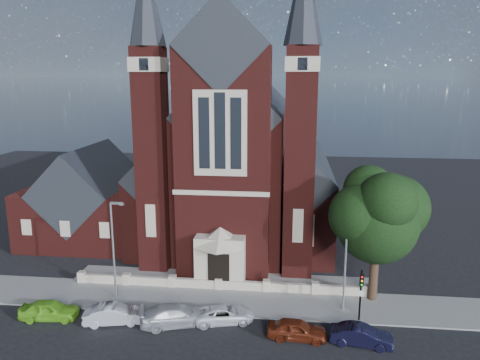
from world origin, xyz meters
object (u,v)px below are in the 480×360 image
object	(u,v)px
street_lamp_right	(347,254)
car_silver_a	(114,314)
traffic_signal	(361,289)
car_silver_b	(176,315)
street_tree	(379,218)
street_lamp_left	(114,245)
car_lime_van	(49,310)
car_navy	(361,336)
parish_hall	(91,202)
car_white_suv	(224,314)
car_dark_red	(297,330)
church	(240,160)

from	to	relation	value
street_lamp_right	car_silver_a	distance (m)	17.63
traffic_signal	car_silver_b	xyz separation A→B (m)	(-13.19, -1.86, -1.83)
car_silver_b	street_tree	bearing A→B (deg)	-90.30
street_lamp_left	car_lime_van	world-z (taller)	street_lamp_left
car_lime_van	car_navy	bearing A→B (deg)	-98.48
parish_hall	car_navy	xyz separation A→B (m)	(26.72, -18.64, -3.33)
street_lamp_left	car_white_suv	xyz separation A→B (m)	(9.10, -2.66, -3.99)
car_dark_red	church	bearing A→B (deg)	18.31
street_lamp_left	traffic_signal	distance (m)	19.08
car_silver_a	car_dark_red	bearing A→B (deg)	-105.87
street_tree	car_silver_b	distance (m)	16.85
street_tree	traffic_signal	world-z (taller)	street_tree
street_lamp_right	car_dark_red	xyz separation A→B (m)	(-3.65, -4.36, -3.91)
church	traffic_signal	size ratio (longest dim) A/B	8.72
car_white_suv	car_dark_red	xyz separation A→B (m)	(5.24, -1.70, 0.08)
street_tree	church	bearing A→B (deg)	126.17
church	car_navy	world-z (taller)	church
church	street_lamp_right	xyz separation A→B (m)	(10.09, -18.94, -3.59)
car_dark_red	car_navy	distance (m)	4.29
street_lamp_left	car_white_suv	world-z (taller)	street_lamp_left
church	street_lamp_left	size ratio (longest dim) A/B	4.31
church	parish_hall	size ratio (longest dim) A/B	2.86
parish_hall	car_white_suv	world-z (taller)	parish_hall
street_lamp_right	car_lime_van	xyz separation A→B (m)	(-21.77, -3.67, -3.87)
car_silver_b	car_navy	size ratio (longest dim) A/B	1.26
street_lamp_right	car_silver_b	world-z (taller)	street_lamp_right
street_lamp_right	car_navy	distance (m)	6.11
street_lamp_left	street_lamp_right	bearing A→B (deg)	0.00
street_lamp_right	car_white_suv	xyz separation A→B (m)	(-8.90, -2.66, -3.99)
street_lamp_right	traffic_signal	xyz separation A→B (m)	(0.91, -1.57, -2.02)
street_tree	car_navy	world-z (taller)	street_tree
car_lime_van	car_dark_red	world-z (taller)	car_lime_van
car_silver_a	car_white_suv	size ratio (longest dim) A/B	0.98
car_lime_van	parish_hall	bearing A→B (deg)	7.75
street_lamp_right	traffic_signal	distance (m)	2.71
church	car_white_suv	size ratio (longest dim) A/B	7.92
car_silver_a	car_silver_b	distance (m)	4.52
street_lamp_right	car_silver_a	world-z (taller)	street_lamp_right
car_silver_b	car_navy	xyz separation A→B (m)	(12.91, -1.20, -0.07)
car_navy	car_white_suv	bearing A→B (deg)	86.83
parish_hall	street_lamp_right	world-z (taller)	parish_hall
street_tree	car_white_suv	distance (m)	13.76
church	car_navy	xyz separation A→B (m)	(10.72, -23.58, -7.51)
car_white_suv	car_navy	distance (m)	9.72
street_lamp_left	car_silver_b	xyz separation A→B (m)	(5.71, -3.44, -3.85)
traffic_signal	car_lime_van	size ratio (longest dim) A/B	0.94
church	street_lamp_right	bearing A→B (deg)	-61.96
car_silver_a	car_navy	distance (m)	17.44
street_lamp_left	car_silver_b	bearing A→B (deg)	-31.01
street_tree	car_silver_b	xyz separation A→B (m)	(-14.79, -5.14, -6.21)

